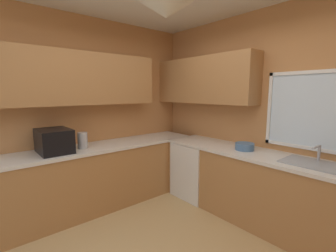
{
  "coord_description": "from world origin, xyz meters",
  "views": [
    {
      "loc": [
        1.48,
        -1.22,
        1.63
      ],
      "look_at": [
        -0.67,
        0.58,
        1.22
      ],
      "focal_mm": 24.97,
      "sensor_mm": 36.0,
      "label": 1
    }
  ],
  "objects_px": {
    "dishwasher": "(197,169)",
    "sink_assembly": "(313,163)",
    "bowl": "(245,146)",
    "microwave": "(54,141)",
    "kettle": "(83,140)"
  },
  "relations": [
    {
      "from": "dishwasher",
      "to": "bowl",
      "type": "height_order",
      "value": "bowl"
    },
    {
      "from": "bowl",
      "to": "dishwasher",
      "type": "bearing_deg",
      "value": -177.83
    },
    {
      "from": "microwave",
      "to": "sink_assembly",
      "type": "height_order",
      "value": "microwave"
    },
    {
      "from": "dishwasher",
      "to": "sink_assembly",
      "type": "bearing_deg",
      "value": 1.33
    },
    {
      "from": "microwave",
      "to": "bowl",
      "type": "bearing_deg",
      "value": 52.73
    },
    {
      "from": "microwave",
      "to": "bowl",
      "type": "xyz_separation_m",
      "value": [
        1.45,
        1.91,
        -0.1
      ]
    },
    {
      "from": "dishwasher",
      "to": "sink_assembly",
      "type": "relative_size",
      "value": 1.47
    },
    {
      "from": "sink_assembly",
      "to": "kettle",
      "type": "bearing_deg",
      "value": -144.74
    },
    {
      "from": "sink_assembly",
      "to": "bowl",
      "type": "height_order",
      "value": "sink_assembly"
    },
    {
      "from": "dishwasher",
      "to": "kettle",
      "type": "xyz_separation_m",
      "value": [
        -0.64,
        -1.54,
        0.57
      ]
    },
    {
      "from": "kettle",
      "to": "sink_assembly",
      "type": "xyz_separation_m",
      "value": [
        2.23,
        1.57,
        -0.1
      ]
    },
    {
      "from": "dishwasher",
      "to": "sink_assembly",
      "type": "height_order",
      "value": "sink_assembly"
    },
    {
      "from": "sink_assembly",
      "to": "bowl",
      "type": "relative_size",
      "value": 2.39
    },
    {
      "from": "kettle",
      "to": "sink_assembly",
      "type": "relative_size",
      "value": 0.38
    },
    {
      "from": "dishwasher",
      "to": "kettle",
      "type": "relative_size",
      "value": 3.92
    }
  ]
}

